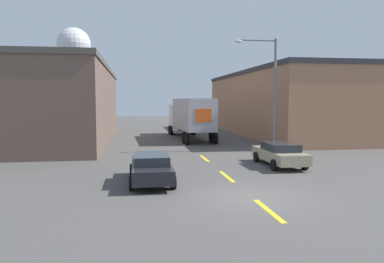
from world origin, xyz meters
name	(u,v)px	position (x,y,z in m)	size (l,w,h in m)	color
ground_plane	(253,198)	(0.00, 0.00, 0.00)	(160.00, 160.00, 0.00)	#4C4947
road_centerline	(227,176)	(0.00, 4.11, 0.00)	(0.20, 14.40, 0.01)	yellow
warehouse_left	(48,103)	(-12.63, 24.25, 3.47)	(11.86, 28.35, 6.94)	brown
warehouse_right	(282,103)	(11.93, 26.23, 3.45)	(10.46, 27.52, 6.90)	#9E7051
semi_truck	(190,115)	(0.95, 22.78, 2.31)	(3.27, 12.33, 3.92)	silver
parked_car_right_near	(279,153)	(3.74, 6.61, 0.71)	(1.95, 4.70, 1.32)	tan
parked_car_left_near	(151,167)	(-3.74, 3.28, 0.71)	(1.95, 4.70, 1.32)	black
water_tower	(74,46)	(-15.13, 57.95, 13.76)	(6.08, 6.08, 17.00)	#47474C
street_lamp	(270,86)	(5.48, 12.95, 4.84)	(3.21, 0.32, 8.26)	slate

